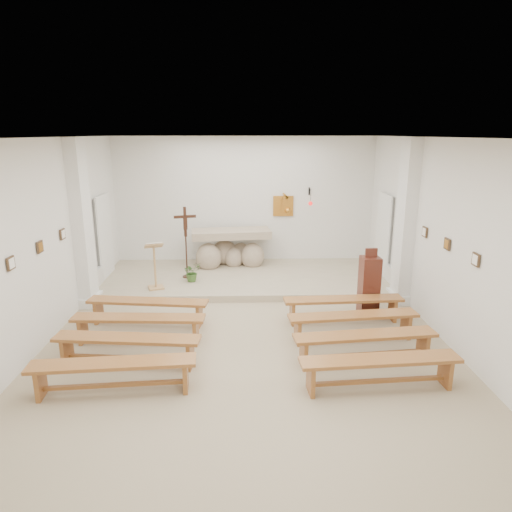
{
  "coord_description": "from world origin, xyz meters",
  "views": [
    {
      "loc": [
        -0.05,
        -7.34,
        3.57
      ],
      "look_at": [
        0.21,
        1.6,
        1.15
      ],
      "focal_mm": 32.0,
      "sensor_mm": 36.0,
      "label": 1
    }
  ],
  "objects_px": {
    "donation_pedestal": "(369,285)",
    "bench_right_second": "(353,321)",
    "bench_right_front": "(343,304)",
    "crucifix_stand": "(186,237)",
    "bench_left_front": "(148,306)",
    "bench_left_third": "(127,344)",
    "bench_right_third": "(365,341)",
    "bench_left_second": "(139,323)",
    "bench_right_fourth": "(380,366)",
    "bench_left_fourth": "(113,370)",
    "lectern": "(155,265)",
    "altar": "(230,250)"
  },
  "relations": [
    {
      "from": "bench_right_front",
      "to": "bench_right_second",
      "type": "xyz_separation_m",
      "value": [
        0.0,
        -0.81,
        0.0
      ]
    },
    {
      "from": "donation_pedestal",
      "to": "bench_right_second",
      "type": "distance_m",
      "value": 1.39
    },
    {
      "from": "crucifix_stand",
      "to": "bench_right_fourth",
      "type": "xyz_separation_m",
      "value": [
        3.31,
        -4.92,
        -0.79
      ]
    },
    {
      "from": "crucifix_stand",
      "to": "bench_right_front",
      "type": "bearing_deg",
      "value": -51.26
    },
    {
      "from": "bench_right_second",
      "to": "bench_left_fourth",
      "type": "xyz_separation_m",
      "value": [
        -3.77,
        -1.62,
        0.0
      ]
    },
    {
      "from": "bench_right_second",
      "to": "bench_right_fourth",
      "type": "xyz_separation_m",
      "value": [
        0.0,
        -1.62,
        0.0
      ]
    },
    {
      "from": "bench_left_front",
      "to": "bench_right_third",
      "type": "bearing_deg",
      "value": -16.16
    },
    {
      "from": "bench_right_front",
      "to": "bench_right_third",
      "type": "distance_m",
      "value": 1.62
    },
    {
      "from": "bench_left_fourth",
      "to": "bench_left_front",
      "type": "bearing_deg",
      "value": 85.87
    },
    {
      "from": "bench_left_front",
      "to": "bench_right_fourth",
      "type": "height_order",
      "value": "same"
    },
    {
      "from": "altar",
      "to": "bench_right_third",
      "type": "bearing_deg",
      "value": -72.91
    },
    {
      "from": "bench_left_front",
      "to": "bench_right_front",
      "type": "xyz_separation_m",
      "value": [
        3.77,
        0.0,
        0.0
      ]
    },
    {
      "from": "lectern",
      "to": "bench_right_fourth",
      "type": "height_order",
      "value": "lectern"
    },
    {
      "from": "bench_left_front",
      "to": "bench_left_fourth",
      "type": "xyz_separation_m",
      "value": [
        0.0,
        -2.43,
        0.0
      ]
    },
    {
      "from": "crucifix_stand",
      "to": "bench_left_third",
      "type": "xyz_separation_m",
      "value": [
        -0.46,
        -4.11,
        -0.79
      ]
    },
    {
      "from": "crucifix_stand",
      "to": "bench_right_third",
      "type": "xyz_separation_m",
      "value": [
        3.31,
        -4.11,
        -0.79
      ]
    },
    {
      "from": "crucifix_stand",
      "to": "bench_right_front",
      "type": "distance_m",
      "value": 4.21
    },
    {
      "from": "crucifix_stand",
      "to": "donation_pedestal",
      "type": "distance_m",
      "value": 4.46
    },
    {
      "from": "bench_right_second",
      "to": "bench_right_fourth",
      "type": "height_order",
      "value": "same"
    },
    {
      "from": "bench_right_second",
      "to": "bench_left_second",
      "type": "bearing_deg",
      "value": 174.22
    },
    {
      "from": "lectern",
      "to": "bench_left_front",
      "type": "distance_m",
      "value": 1.69
    },
    {
      "from": "altar",
      "to": "bench_left_third",
      "type": "height_order",
      "value": "altar"
    },
    {
      "from": "donation_pedestal",
      "to": "bench_right_third",
      "type": "relative_size",
      "value": 0.59
    },
    {
      "from": "bench_left_front",
      "to": "bench_left_third",
      "type": "relative_size",
      "value": 1.0
    },
    {
      "from": "altar",
      "to": "bench_left_third",
      "type": "xyz_separation_m",
      "value": [
        -1.49,
        -5.12,
        -0.19
      ]
    },
    {
      "from": "lectern",
      "to": "bench_left_front",
      "type": "bearing_deg",
      "value": -103.2
    },
    {
      "from": "crucifix_stand",
      "to": "bench_left_front",
      "type": "height_order",
      "value": "crucifix_stand"
    },
    {
      "from": "altar",
      "to": "lectern",
      "type": "xyz_separation_m",
      "value": [
        -1.64,
        -1.85,
        0.14
      ]
    },
    {
      "from": "bench_right_front",
      "to": "bench_left_fourth",
      "type": "bearing_deg",
      "value": -150.15
    },
    {
      "from": "bench_left_second",
      "to": "bench_right_fourth",
      "type": "bearing_deg",
      "value": -20.3
    },
    {
      "from": "bench_left_front",
      "to": "bench_right_front",
      "type": "distance_m",
      "value": 3.77
    },
    {
      "from": "bench_right_front",
      "to": "bench_left_third",
      "type": "distance_m",
      "value": 4.1
    },
    {
      "from": "bench_left_front",
      "to": "bench_right_front",
      "type": "height_order",
      "value": "same"
    },
    {
      "from": "bench_left_front",
      "to": "bench_left_fourth",
      "type": "bearing_deg",
      "value": -82.86
    },
    {
      "from": "bench_left_second",
      "to": "bench_right_fourth",
      "type": "height_order",
      "value": "same"
    },
    {
      "from": "crucifix_stand",
      "to": "bench_left_third",
      "type": "distance_m",
      "value": 4.21
    },
    {
      "from": "donation_pedestal",
      "to": "bench_right_front",
      "type": "relative_size",
      "value": 0.59
    },
    {
      "from": "crucifix_stand",
      "to": "bench_left_second",
      "type": "distance_m",
      "value": 3.42
    },
    {
      "from": "bench_left_front",
      "to": "bench_left_fourth",
      "type": "distance_m",
      "value": 2.43
    },
    {
      "from": "crucifix_stand",
      "to": "bench_right_second",
      "type": "height_order",
      "value": "crucifix_stand"
    },
    {
      "from": "bench_left_third",
      "to": "bench_right_third",
      "type": "bearing_deg",
      "value": 5.72
    },
    {
      "from": "bench_right_third",
      "to": "bench_left_fourth",
      "type": "bearing_deg",
      "value": -173.92
    },
    {
      "from": "bench_right_third",
      "to": "bench_right_second",
      "type": "bearing_deg",
      "value": 83.93
    },
    {
      "from": "donation_pedestal",
      "to": "bench_right_second",
      "type": "height_order",
      "value": "donation_pedestal"
    },
    {
      "from": "bench_left_third",
      "to": "lectern",
      "type": "bearing_deg",
      "value": 98.42
    },
    {
      "from": "bench_left_second",
      "to": "bench_right_third",
      "type": "xyz_separation_m",
      "value": [
        3.77,
        -0.81,
        0.0
      ]
    },
    {
      "from": "lectern",
      "to": "bench_right_front",
      "type": "distance_m",
      "value": 4.27
    },
    {
      "from": "donation_pedestal",
      "to": "bench_right_front",
      "type": "distance_m",
      "value": 0.77
    },
    {
      "from": "donation_pedestal",
      "to": "bench_left_fourth",
      "type": "relative_size",
      "value": 0.59
    },
    {
      "from": "bench_right_second",
      "to": "crucifix_stand",
      "type": "bearing_deg",
      "value": 129.36
    }
  ]
}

